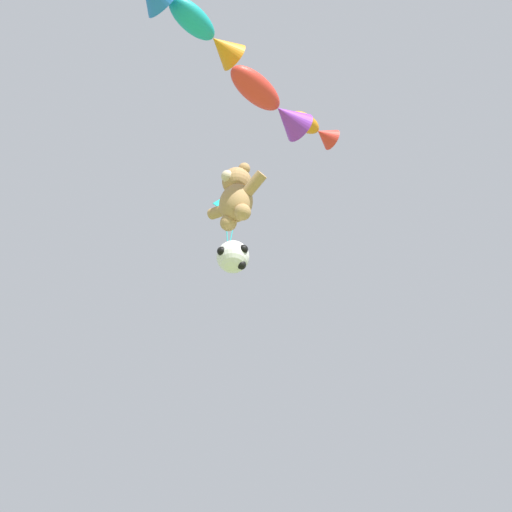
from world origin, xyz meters
TOP-DOWN VIEW (x-y plane):
  - teddy_bear_kite at (1.34, 3.09)m, footprint 2.06×0.91m
  - soccer_ball_kite at (1.03, 3.34)m, footprint 0.89×0.89m
  - fish_kite_tangerine at (3.20, 4.34)m, footprint 0.82×1.58m
  - fish_kite_crimson at (3.34, 2.44)m, footprint 0.88×2.44m
  - fish_kite_teal at (3.23, 0.30)m, footprint 0.81×2.10m
  - diamond_kite at (-0.63, 4.62)m, footprint 0.81×0.88m

SIDE VIEW (x-z plane):
  - soccer_ball_kite at x=1.03m, z-range 10.02..10.84m
  - teddy_bear_kite at x=1.34m, z-range 11.18..13.27m
  - fish_kite_crimson at x=3.34m, z-range 13.19..14.07m
  - diamond_kite at x=-0.63m, z-range 12.97..15.96m
  - fish_kite_teal at x=3.23m, z-range 14.08..14.88m
  - fish_kite_tangerine at x=3.20m, z-range 14.28..14.93m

